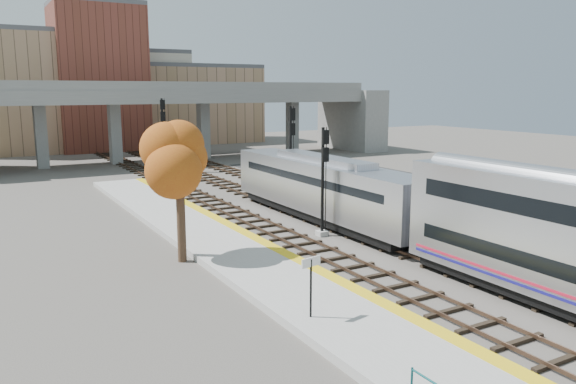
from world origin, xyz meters
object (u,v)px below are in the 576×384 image
car_a (318,168)px  signal_mast_mid (291,153)px  car_b (322,163)px  signal_mast_near (323,185)px  tree (179,160)px  locomotive (323,187)px  signal_mast_far (163,134)px  car_c (312,159)px

car_a → signal_mast_mid: bearing=-146.0°
signal_mast_mid → car_b: size_ratio=1.90×
signal_mast_near → car_a: bearing=58.0°
tree → car_b: tree is taller
car_a → locomotive: bearing=-136.4°
signal_mast_mid → car_a: size_ratio=2.27×
signal_mast_far → car_c: signal_mast_far is taller
locomotive → car_b: size_ratio=4.93×
signal_mast_far → car_c: (16.69, -3.00, -3.33)m
signal_mast_near → car_c: 32.48m
car_c → tree: bearing=-136.8°
signal_mast_mid → signal_mast_near: bearing=-110.6°
signal_mast_mid → car_c: signal_mast_mid is taller
locomotive → car_c: size_ratio=4.92×
signal_mast_near → signal_mast_far: bearing=90.0°
signal_mast_far → tree: (-8.94, -31.45, 1.24)m
tree → car_b: size_ratio=1.81×
tree → locomotive: bearing=19.6°
signal_mast_near → car_a: (13.41, 21.43, -2.49)m
signal_mast_near → car_c: bearing=59.0°
signal_mast_near → tree: 9.21m
tree → car_a: (22.36, 22.13, -4.59)m
locomotive → car_b: (13.46, 20.76, -1.60)m
signal_mast_mid → signal_mast_far: 20.28m
locomotive → car_b: locomotive is taller
car_c → car_b: bearing=-111.4°
car_a → car_c: bearing=48.1°
signal_mast_far → car_b: size_ratio=1.99×
locomotive → signal_mast_far: 27.65m
locomotive → tree: bearing=-160.4°
car_b → car_c: size_ratio=1.00×
signal_mast_mid → car_c: 21.27m
locomotive → tree: tree is taller
signal_mast_far → tree: bearing=-105.9°
signal_mast_near → signal_mast_mid: size_ratio=0.88×
signal_mast_near → signal_mast_mid: (4.10, 10.89, 0.61)m
car_a → car_b: (2.15, 2.56, 0.09)m
tree → car_c: (25.63, 28.45, -4.57)m
signal_mast_mid → car_b: 17.66m
car_c → car_a: bearing=-122.1°
signal_mast_far → car_b: signal_mast_far is taller
signal_mast_far → tree: 32.72m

